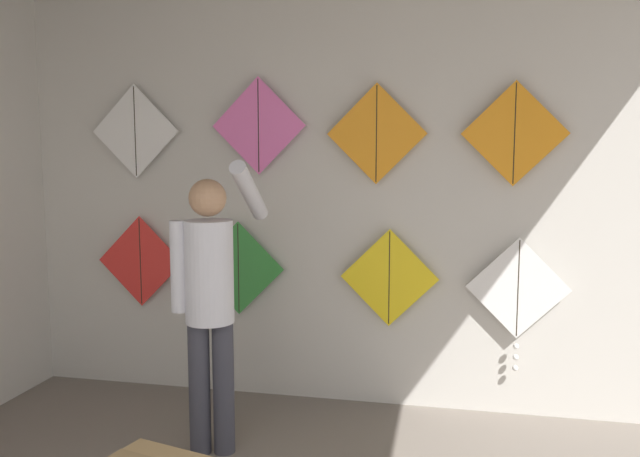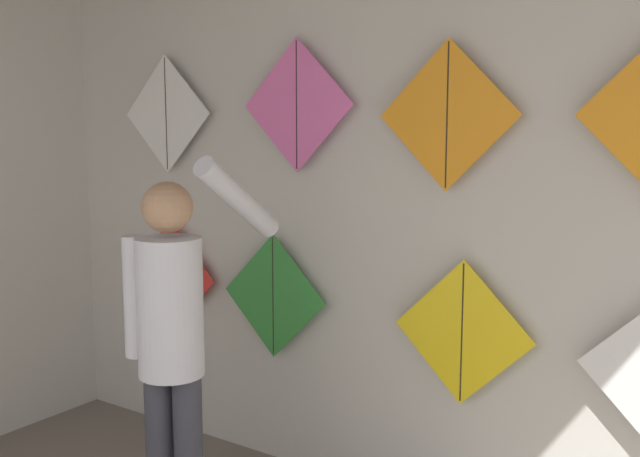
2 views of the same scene
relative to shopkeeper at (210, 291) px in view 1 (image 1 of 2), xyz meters
name	(u,v)px [view 1 (image 1 of 2)]	position (x,y,z in m)	size (l,w,h in m)	color
back_panel	(317,193)	(0.40, 0.91, 0.48)	(4.85, 0.06, 2.80)	beige
shopkeeper	(210,291)	(0.00, 0.00, 0.00)	(0.40, 0.61, 1.63)	#383842
kite_0	(141,261)	(-0.84, 0.82, 0.00)	(0.63, 0.01, 0.63)	red
kite_1	(239,268)	(-0.12, 0.82, -0.02)	(0.63, 0.01, 0.63)	#338C38
kite_2	(389,278)	(0.89, 0.82, -0.05)	(0.63, 0.01, 0.63)	yellow
kite_3	(518,294)	(1.69, 0.81, -0.12)	(0.63, 0.04, 0.84)	white
kite_4	(135,131)	(-0.85, 0.82, 0.90)	(0.63, 0.01, 0.63)	white
kite_5	(259,126)	(0.03, 0.82, 0.92)	(0.63, 0.01, 0.63)	pink
kite_6	(377,134)	(0.80, 0.82, 0.87)	(0.63, 0.01, 0.63)	orange
kite_7	(515,134)	(1.64, 0.82, 0.86)	(0.63, 0.01, 0.63)	orange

